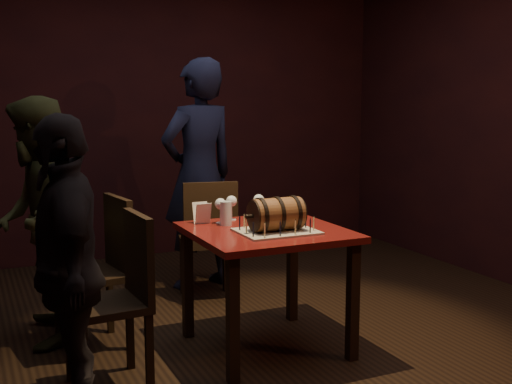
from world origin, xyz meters
The scene contains 16 objects.
room_shell centered at (0.00, 0.00, 1.40)m, with size 5.04×5.04×2.80m.
pub_table centered at (0.07, -0.14, 0.64)m, with size 0.90×0.90×0.75m.
cake_board centered at (0.08, -0.25, 0.76)m, with size 0.45×0.35×0.01m, color #A89B87.
barrel_cake centered at (0.08, -0.25, 0.86)m, with size 0.36×0.21×0.21m.
birthday_candles centered at (0.08, -0.25, 0.80)m, with size 0.40×0.30×0.09m.
wine_glass_left centered at (-0.12, 0.14, 0.87)m, with size 0.07×0.07×0.16m.
wine_glass_mid centered at (-0.01, 0.21, 0.87)m, with size 0.07×0.07×0.16m.
wine_glass_right centered at (0.17, 0.19, 0.87)m, with size 0.07×0.07×0.16m.
pint_of_ale centered at (-0.11, 0.07, 0.82)m, with size 0.07×0.07×0.15m.
menu_card centered at (-0.23, 0.18, 0.81)m, with size 0.10×0.05×0.13m, color white, non-canonical shape.
chair_back centered at (0.06, 0.85, 0.52)m, with size 0.47×0.47×0.93m.
chair_left_rear centered at (-0.82, 0.34, 0.52)m, with size 0.45×0.45×0.93m.
chair_left_front centered at (-0.85, -0.27, 0.52)m, with size 0.42×0.42×0.93m.
person_back centered at (0.14, 1.27, 0.92)m, with size 0.67×0.44×1.85m, color #191A32.
person_left_rear centered at (-1.18, 0.54, 0.77)m, with size 0.75×0.59×1.55m, color #3F4120.
person_left_front centered at (-1.16, -0.54, 0.74)m, with size 0.86×0.36×1.47m, color black.
Camera 1 is at (-1.57, -3.57, 1.54)m, focal length 45.00 mm.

